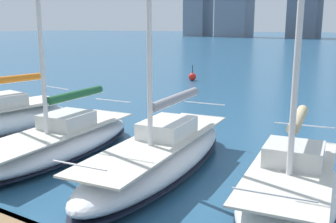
{
  "coord_description": "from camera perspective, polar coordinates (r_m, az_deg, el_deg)",
  "views": [
    {
      "loc": [
        -6.83,
        3.9,
        4.92
      ],
      "look_at": [
        -0.29,
        -6.6,
        2.2
      ],
      "focal_mm": 42.0,
      "sensor_mm": 36.0,
      "label": 1
    }
  ],
  "objects": [
    {
      "name": "channel_buoy",
      "position": [
        35.91,
        3.55,
        5.06
      ],
      "size": [
        0.7,
        0.7,
        1.4
      ],
      "color": "red",
      "rests_on": "ground"
    },
    {
      "name": "sailboat_forest",
      "position": [
        15.57,
        -15.41,
        -4.09
      ],
      "size": [
        3.35,
        8.42,
        9.58
      ],
      "color": "white",
      "rests_on": "ground"
    },
    {
      "name": "sailboat_grey",
      "position": [
        13.24,
        -1.06,
        -6.09
      ],
      "size": [
        3.4,
        9.42,
        13.09
      ],
      "color": "white",
      "rests_on": "ground"
    },
    {
      "name": "sailboat_tan",
      "position": [
        11.35,
        17.34,
        -9.93
      ],
      "size": [
        3.46,
        6.96,
        12.79
      ],
      "color": "white",
      "rests_on": "ground"
    }
  ]
}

